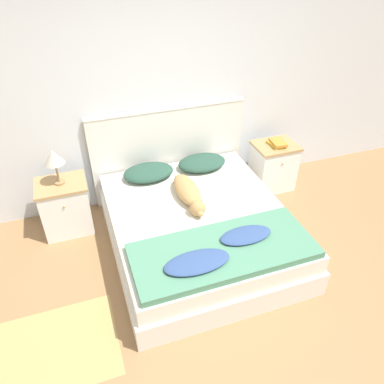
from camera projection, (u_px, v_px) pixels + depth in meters
The scene contains 13 objects.
ground_plane at pixel (223, 329), 3.16m from camera, with size 16.00×16.00×0.00m, color #997047.
wall_back at pixel (152, 95), 4.05m from camera, with size 9.00×0.06×2.55m.
bed at pixel (198, 229), 3.86m from camera, with size 1.75×2.01×0.45m.
headboard at pixel (169, 151), 4.43m from camera, with size 1.83×0.06×1.14m.
nightstand_left at pixel (66, 207), 4.02m from camera, with size 0.52×0.42×0.61m.
nightstand_right at pixel (273, 166), 4.70m from camera, with size 0.52×0.42×0.61m.
pillow_left at pixel (148, 172), 4.18m from camera, with size 0.57×0.38×0.13m.
pillow_right at pixel (202, 163), 4.35m from camera, with size 0.57×0.38×0.13m.
quilt at pixel (222, 251), 3.21m from camera, with size 1.60×0.67×0.12m.
dog at pixel (189, 193), 3.85m from camera, with size 0.23×0.80×0.17m.
book_stack at pixel (278, 143), 4.50m from camera, with size 0.19×0.24×0.06m.
table_lamp at pixel (54, 158), 3.68m from camera, with size 0.20×0.20×0.39m.
rug at pixel (45, 352), 2.98m from camera, with size 1.15×0.80×0.00m.
Camera 1 is at (-0.87, -1.70, 2.78)m, focal length 35.00 mm.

